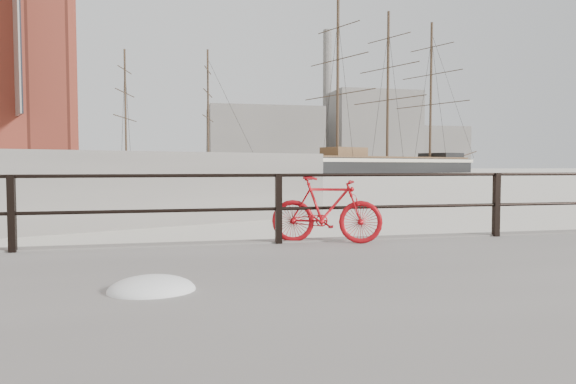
{
  "coord_description": "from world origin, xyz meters",
  "views": [
    {
      "loc": [
        -4.92,
        -7.32,
        1.47
      ],
      "look_at": [
        -3.0,
        1.5,
        1.0
      ],
      "focal_mm": 32.0,
      "sensor_mm": 36.0,
      "label": 1
    }
  ],
  "objects": [
    {
      "name": "barque_black",
      "position": [
        33.31,
        81.87,
        0.0
      ],
      "size": [
        56.72,
        38.14,
        31.07
      ],
      "primitive_type": null,
      "rotation": [
        0.0,
        0.0,
        0.42
      ],
      "color": "black",
      "rests_on": "ground"
    },
    {
      "name": "industrial_mid",
      "position": [
        55.0,
        145.0,
        12.0
      ],
      "size": [
        26.0,
        20.0,
        24.0
      ],
      "primitive_type": "cube",
      "color": "gray",
      "rests_on": "ground"
    },
    {
      "name": "ground",
      "position": [
        0.0,
        0.0,
        0.0
      ],
      "size": [
        400.0,
        400.0,
        0.0
      ],
      "primitive_type": "plane",
      "color": "white",
      "rests_on": "ground"
    },
    {
      "name": "industrial_east",
      "position": [
        78.0,
        150.0,
        7.0
      ],
      "size": [
        20.0,
        16.0,
        14.0
      ],
      "primitive_type": "cube",
      "color": "gray",
      "rests_on": "ground"
    },
    {
      "name": "industrial_west",
      "position": [
        20.0,
        140.0,
        9.0
      ],
      "size": [
        32.0,
        18.0,
        18.0
      ],
      "primitive_type": "cube",
      "color": "gray",
      "rests_on": "ground"
    },
    {
      "name": "bicycle",
      "position": [
        -2.82,
        -0.25,
        0.83
      ],
      "size": [
        1.57,
        0.78,
        0.96
      ],
      "primitive_type": "imported",
      "rotation": [
        0.0,
        0.0,
        -0.36
      ],
      "color": "#AB0B12",
      "rests_on": "promenade"
    },
    {
      "name": "schooner_mid",
      "position": [
        -6.44,
        83.77,
        0.0
      ],
      "size": [
        33.04,
        18.83,
        22.18
      ],
      "primitive_type": null,
      "rotation": [
        0.0,
        0.0,
        -0.19
      ],
      "color": "beige",
      "rests_on": "ground"
    },
    {
      "name": "guardrail",
      "position": [
        0.0,
        -0.15,
        0.85
      ],
      "size": [
        28.0,
        0.1,
        1.0
      ],
      "primitive_type": null,
      "color": "black",
      "rests_on": "promenade"
    },
    {
      "name": "smokestack",
      "position": [
        42.0,
        150.0,
        22.0
      ],
      "size": [
        2.8,
        2.8,
        44.0
      ],
      "primitive_type": "cylinder",
      "color": "gray",
      "rests_on": "ground"
    }
  ]
}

